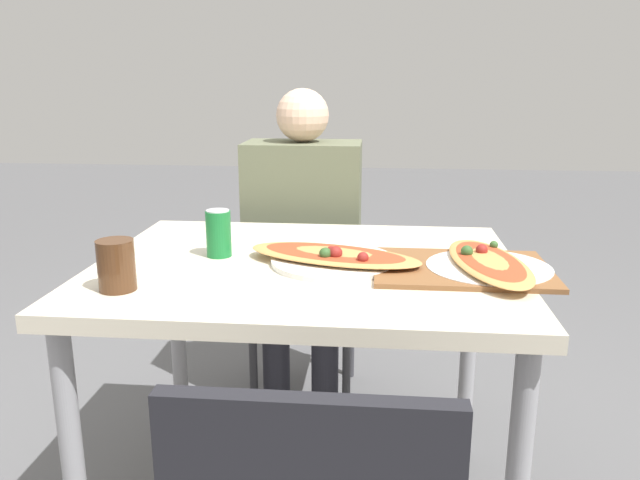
% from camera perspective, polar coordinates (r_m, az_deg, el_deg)
% --- Properties ---
extents(dining_table, '(1.08, 0.85, 0.75)m').
position_cam_1_polar(dining_table, '(1.64, -1.24, -4.73)').
color(dining_table, beige).
rests_on(dining_table, ground_plane).
extents(chair_far_seated, '(0.40, 0.40, 0.85)m').
position_cam_1_polar(chair_far_seated, '(2.41, -1.23, -2.78)').
color(chair_far_seated, black).
rests_on(chair_far_seated, ground_plane).
extents(person_seated, '(0.41, 0.27, 1.18)m').
position_cam_1_polar(person_seated, '(2.25, -1.58, 1.31)').
color(person_seated, '#2D2D38').
rests_on(person_seated, ground_plane).
extents(pizza_main, '(0.49, 0.32, 0.06)m').
position_cam_1_polar(pizza_main, '(1.59, 1.27, -1.57)').
color(pizza_main, white).
rests_on(pizza_main, dining_table).
extents(soda_can, '(0.07, 0.07, 0.12)m').
position_cam_1_polar(soda_can, '(1.67, -9.26, 0.61)').
color(soda_can, '#197233').
rests_on(soda_can, dining_table).
extents(drink_glass, '(0.08, 0.08, 0.12)m').
position_cam_1_polar(drink_glass, '(1.46, -18.12, -2.21)').
color(drink_glass, '#4C2D19').
rests_on(drink_glass, dining_table).
extents(serving_tray, '(0.43, 0.31, 0.01)m').
position_cam_1_polar(serving_tray, '(1.57, 12.81, -2.55)').
color(serving_tray, brown).
rests_on(serving_tray, dining_table).
extents(pizza_second, '(0.30, 0.44, 0.05)m').
position_cam_1_polar(pizza_second, '(1.58, 15.16, -2.17)').
color(pizza_second, white).
rests_on(pizza_second, dining_table).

